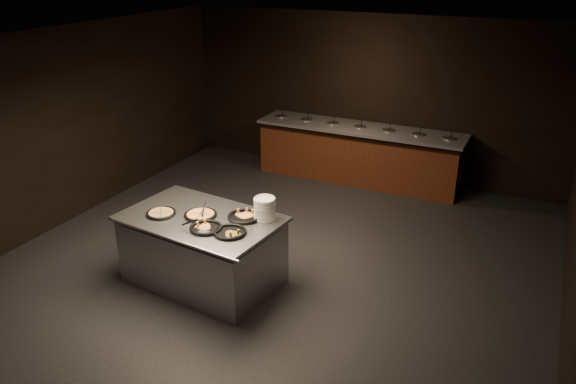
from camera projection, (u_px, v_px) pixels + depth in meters
name	position (u px, v px, depth m)	size (l,w,h in m)	color
room	(265.00, 169.00, 6.77)	(7.02, 8.02, 2.92)	black
salad_bar	(358.00, 157.00, 10.12)	(3.70, 0.83, 1.18)	#582F14
serving_counter	(203.00, 251.00, 6.96)	(2.02, 1.42, 0.91)	silver
plate_stack	(265.00, 209.00, 6.67)	(0.26, 0.26, 0.27)	silver
pan_veggie_whole	(161.00, 213.00, 6.83)	(0.36, 0.36, 0.04)	black
pan_cheese_whole	(200.00, 214.00, 6.80)	(0.40, 0.40, 0.04)	black
pan_cheese_slices_a	(244.00, 216.00, 6.75)	(0.41, 0.41, 0.04)	black
pan_cheese_slices_b	(206.00, 228.00, 6.47)	(0.38, 0.38, 0.04)	black
pan_veggie_slices	(230.00, 232.00, 6.38)	(0.39, 0.39, 0.04)	black
server_left	(204.00, 208.00, 6.81)	(0.20, 0.32, 0.17)	silver
server_right	(194.00, 225.00, 6.39)	(0.35, 0.10, 0.17)	silver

